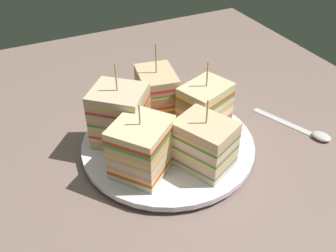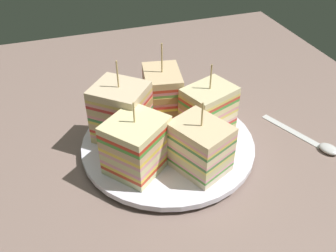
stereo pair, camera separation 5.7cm
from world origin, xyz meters
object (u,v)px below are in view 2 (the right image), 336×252
(sandwich_wedge_4, at_px, (200,147))
(spoon, at_px, (316,143))
(sandwich_wedge_3, at_px, (136,145))
(sandwich_wedge_1, at_px, (162,94))
(plate, at_px, (168,144))
(sandwich_wedge_2, at_px, (121,113))
(sandwich_wedge_0, at_px, (208,109))

(sandwich_wedge_4, relative_size, spoon, 0.80)
(sandwich_wedge_3, relative_size, spoon, 0.80)
(sandwich_wedge_1, relative_size, sandwich_wedge_3, 1.19)
(plate, xyz_separation_m, sandwich_wedge_2, (-0.04, -0.06, 0.05))
(plate, bearing_deg, sandwich_wedge_2, -118.82)
(plate, xyz_separation_m, spoon, (0.07, 0.23, -0.01))
(sandwich_wedge_2, relative_size, spoon, 0.96)
(plate, height_order, sandwich_wedge_1, sandwich_wedge_1)
(plate, bearing_deg, sandwich_wedge_1, 168.89)
(sandwich_wedge_1, height_order, sandwich_wedge_2, same)
(spoon, bearing_deg, sandwich_wedge_3, -117.00)
(sandwich_wedge_2, relative_size, sandwich_wedge_3, 1.20)
(sandwich_wedge_2, height_order, sandwich_wedge_3, sandwich_wedge_2)
(sandwich_wedge_0, xyz_separation_m, sandwich_wedge_4, (0.08, -0.05, -0.00))
(plate, relative_size, sandwich_wedge_2, 2.03)
(sandwich_wedge_3, bearing_deg, spoon, -44.21)
(sandwich_wedge_1, xyz_separation_m, spoon, (0.14, 0.22, -0.05))
(plate, bearing_deg, sandwich_wedge_4, 18.90)
(spoon, bearing_deg, sandwich_wedge_4, -111.34)
(sandwich_wedge_0, relative_size, sandwich_wedge_3, 1.05)
(spoon, bearing_deg, sandwich_wedge_2, -130.91)
(sandwich_wedge_4, bearing_deg, sandwich_wedge_1, -21.67)
(sandwich_wedge_1, relative_size, spoon, 0.95)
(sandwich_wedge_0, distance_m, spoon, 0.19)
(sandwich_wedge_4, bearing_deg, spoon, -114.97)
(plate, relative_size, sandwich_wedge_0, 2.32)
(sandwich_wedge_1, relative_size, sandwich_wedge_4, 1.20)
(spoon, bearing_deg, plate, -127.95)
(sandwich_wedge_0, height_order, spoon, sandwich_wedge_0)
(sandwich_wedge_1, bearing_deg, sandwich_wedge_3, -23.58)
(sandwich_wedge_1, xyz_separation_m, sandwich_wedge_4, (0.14, 0.01, -0.00))
(plate, relative_size, sandwich_wedge_3, 2.43)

